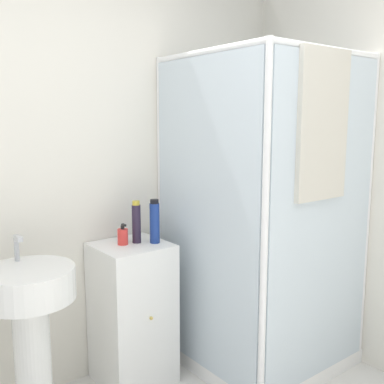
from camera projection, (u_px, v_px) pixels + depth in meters
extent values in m
cube|color=silver|center=(43.00, 175.00, 2.45)|extent=(6.40, 0.06, 2.50)
cube|color=white|center=(258.00, 349.00, 2.98)|extent=(0.94, 0.94, 0.09)
cylinder|color=white|center=(259.00, 196.00, 3.46)|extent=(0.04, 0.04, 1.93)
cylinder|color=white|center=(161.00, 211.00, 2.91)|extent=(0.04, 0.04, 1.93)
cylinder|color=white|center=(367.00, 216.00, 2.75)|extent=(0.04, 0.04, 1.93)
cylinder|color=white|center=(264.00, 240.00, 2.20)|extent=(0.04, 0.04, 1.93)
cylinder|color=white|center=(330.00, 49.00, 2.33)|extent=(0.91, 0.04, 0.04)
cylinder|color=white|center=(215.00, 66.00, 3.04)|extent=(0.91, 0.04, 0.04)
cylinder|color=white|center=(206.00, 52.00, 2.41)|extent=(0.04, 0.91, 0.04)
cylinder|color=white|center=(312.00, 64.00, 2.96)|extent=(0.04, 0.91, 0.04)
cube|color=silver|center=(323.00, 222.00, 2.46)|extent=(0.87, 0.01, 1.80)
cube|color=silver|center=(204.00, 219.00, 2.55)|extent=(0.01, 0.87, 1.80)
cylinder|color=#B7BABF|center=(244.00, 221.00, 3.31)|extent=(0.02, 0.02, 1.45)
cylinder|color=#B7BABF|center=(251.00, 119.00, 3.15)|extent=(0.07, 0.07, 0.04)
cube|color=beige|center=(323.00, 125.00, 2.32)|extent=(0.39, 0.03, 0.78)
cube|color=white|center=(132.00, 313.00, 2.65)|extent=(0.41, 0.39, 0.84)
sphere|color=gold|center=(151.00, 318.00, 2.48)|extent=(0.02, 0.02, 0.02)
cylinder|color=white|center=(34.00, 370.00, 2.15)|extent=(0.17, 0.17, 0.72)
cylinder|color=white|center=(28.00, 284.00, 2.09)|extent=(0.43, 0.43, 0.15)
cylinder|color=#B7BABF|center=(17.00, 248.00, 2.18)|extent=(0.02, 0.02, 0.13)
cube|color=#B7BABF|center=(18.00, 238.00, 2.15)|extent=(0.02, 0.07, 0.02)
cylinder|color=red|center=(123.00, 237.00, 2.57)|extent=(0.06, 0.06, 0.09)
cylinder|color=black|center=(123.00, 227.00, 2.56)|extent=(0.02, 0.02, 0.02)
cube|color=black|center=(124.00, 225.00, 2.55)|extent=(0.02, 0.03, 0.01)
cylinder|color=#281E33|center=(136.00, 224.00, 2.60)|extent=(0.05, 0.05, 0.22)
cylinder|color=gold|center=(136.00, 203.00, 2.58)|extent=(0.04, 0.04, 0.02)
cylinder|color=navy|center=(155.00, 223.00, 2.60)|extent=(0.06, 0.06, 0.23)
cylinder|color=black|center=(154.00, 201.00, 2.58)|extent=(0.05, 0.05, 0.02)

